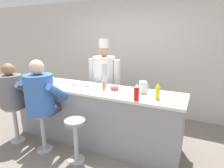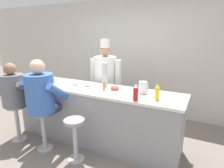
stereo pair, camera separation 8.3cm
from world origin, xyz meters
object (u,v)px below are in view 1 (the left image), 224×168
object	(u,v)px
coffee_mug_tan	(50,79)
diner_seated_blue	(41,96)
mustard_bottle_yellow	(158,92)
diner_seated_grey	(13,93)
cook_in_whites_near	(104,79)
water_pitcher_clear	(143,87)
cereal_bowl	(114,88)
cup_stack_steel	(104,75)
ketchup_bottle_red	(136,92)
breakfast_plate	(87,87)
coffee_mug_white	(74,83)
hot_sauce_bottle_orange	(104,87)
empty_stool_round	(75,134)

from	to	relation	value
coffee_mug_tan	diner_seated_blue	xyz separation A→B (m)	(0.37, -0.61, -0.09)
mustard_bottle_yellow	diner_seated_grey	world-z (taller)	diner_seated_grey
diner_seated_blue	cook_in_whites_near	size ratio (longest dim) A/B	0.84
water_pitcher_clear	cook_in_whites_near	world-z (taller)	cook_in_whites_near
coffee_mug_tan	water_pitcher_clear	bearing A→B (deg)	1.53
cook_in_whites_near	coffee_mug_tan	bearing A→B (deg)	-141.83
cereal_bowl	cup_stack_steel	size ratio (longest dim) A/B	0.33
ketchup_bottle_red	cook_in_whites_near	size ratio (longest dim) A/B	0.13
breakfast_plate	cook_in_whites_near	world-z (taller)	cook_in_whites_near
ketchup_bottle_red	cup_stack_steel	distance (m)	0.89
breakfast_plate	diner_seated_grey	xyz separation A→B (m)	(-1.12, -0.57, -0.10)
diner_seated_grey	cook_in_whites_near	distance (m)	1.67
mustard_bottle_yellow	coffee_mug_tan	distance (m)	2.08
diner_seated_blue	cook_in_whites_near	distance (m)	1.33
coffee_mug_white	diner_seated_blue	xyz separation A→B (m)	(-0.20, -0.59, -0.09)
ketchup_bottle_red	cereal_bowl	xyz separation A→B (m)	(-0.48, 0.33, -0.08)
water_pitcher_clear	cup_stack_steel	distance (m)	0.75
water_pitcher_clear	cook_in_whites_near	xyz separation A→B (m)	(-0.98, 0.60, -0.09)
mustard_bottle_yellow	diner_seated_grey	bearing A→B (deg)	-168.86
coffee_mug_tan	diner_seated_grey	distance (m)	0.68
cup_stack_steel	cook_in_whites_near	world-z (taller)	cook_in_whites_near
ketchup_bottle_red	coffee_mug_white	bearing A→B (deg)	166.89
ketchup_bottle_red	mustard_bottle_yellow	distance (m)	0.30
water_pitcher_clear	cup_stack_steel	world-z (taller)	cup_stack_steel
coffee_mug_tan	diner_seated_grey	world-z (taller)	diner_seated_grey
diner_seated_grey	coffee_mug_tan	bearing A→B (deg)	66.48
hot_sauce_bottle_orange	breakfast_plate	distance (m)	0.36
breakfast_plate	cup_stack_steel	distance (m)	0.36
mustard_bottle_yellow	diner_seated_grey	size ratio (longest dim) A/B	0.17
ketchup_bottle_red	diner_seated_grey	distance (m)	2.11
mustard_bottle_yellow	hot_sauce_bottle_orange	bearing A→B (deg)	176.22
ketchup_bottle_red	coffee_mug_white	xyz separation A→B (m)	(-1.24, 0.29, -0.07)
diner_seated_grey	diner_seated_blue	distance (m)	0.64
water_pitcher_clear	diner_seated_grey	size ratio (longest dim) A/B	0.13
cup_stack_steel	ketchup_bottle_red	bearing A→B (deg)	-33.04
coffee_mug_white	diner_seated_grey	size ratio (longest dim) A/B	0.10
ketchup_bottle_red	coffee_mug_tan	bearing A→B (deg)	170.31
water_pitcher_clear	coffee_mug_tan	bearing A→B (deg)	-178.47
empty_stool_round	diner_seated_blue	bearing A→B (deg)	176.63
mustard_bottle_yellow	diner_seated_grey	distance (m)	2.39
coffee_mug_white	cook_in_whites_near	bearing A→B (deg)	69.81
hot_sauce_bottle_orange	cup_stack_steel	xyz separation A→B (m)	(-0.13, 0.27, 0.14)
cereal_bowl	coffee_mug_tan	distance (m)	1.34
empty_stool_round	cook_in_whites_near	xyz separation A→B (m)	(-0.19, 1.29, 0.53)
coffee_mug_tan	cook_in_whites_near	xyz separation A→B (m)	(0.82, 0.65, -0.05)
diner_seated_blue	coffee_mug_white	bearing A→B (deg)	70.94
cereal_bowl	diner_seated_blue	size ratio (longest dim) A/B	0.09
diner_seated_grey	breakfast_plate	bearing A→B (deg)	27.01
diner_seated_grey	empty_stool_round	distance (m)	1.36
mustard_bottle_yellow	water_pitcher_clear	bearing A→B (deg)	142.89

